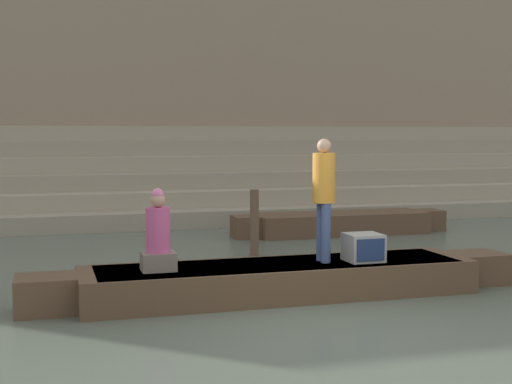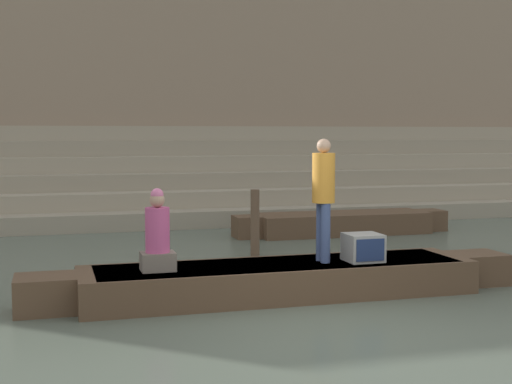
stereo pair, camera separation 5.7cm
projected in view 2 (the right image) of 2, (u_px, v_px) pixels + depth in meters
ground_plane at (327, 325)px, 8.43m from camera, size 120.00×120.00×0.00m
ghat_steps at (169, 184)px, 19.41m from camera, size 36.00×4.46×2.47m
back_wall at (156, 79)px, 21.27m from camera, size 34.20×1.28×7.84m
rowboat_main at (280, 279)px, 9.90m from camera, size 7.03×1.39×0.46m
person_standing at (323, 191)px, 9.94m from camera, size 0.32×0.32×1.73m
person_rowing at (158, 237)px, 9.33m from camera, size 0.45×0.35×1.09m
tv_set at (363, 247)px, 10.04m from camera, size 0.50×0.48×0.39m
moored_boat_shore at (342, 223)px, 16.06m from camera, size 5.01×1.18×0.48m
mooring_post at (255, 223)px, 13.14m from camera, size 0.17×0.17×1.23m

